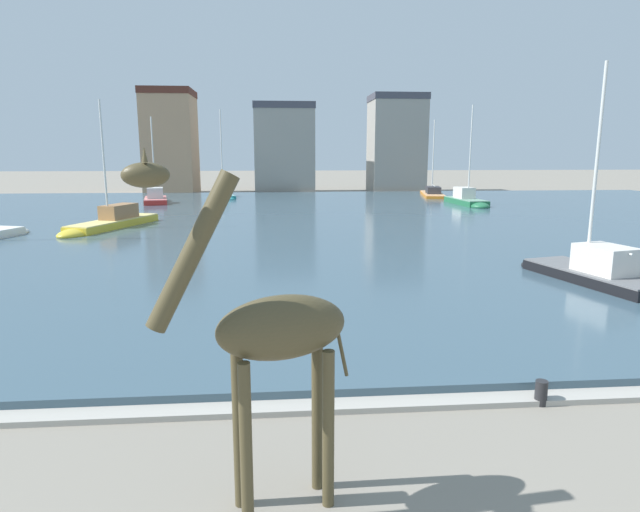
# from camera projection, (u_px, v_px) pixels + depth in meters

# --- Properties ---
(harbor_water) EXTENTS (84.83, 54.30, 0.29)m
(harbor_water) POSITION_uv_depth(u_px,v_px,m) (308.00, 222.00, 37.13)
(harbor_water) COLOR #3D5666
(harbor_water) RESTS_ON ground
(quay_edge_coping) EXTENTS (84.83, 0.50, 0.12)m
(quay_edge_coping) POSITION_uv_depth(u_px,v_px,m) (394.00, 404.00, 10.34)
(quay_edge_coping) COLOR #ADA89E
(quay_edge_coping) RESTS_ON ground
(giraffe_statue) EXTENTS (2.78, 1.22, 4.94)m
(giraffe_statue) POSITION_uv_depth(u_px,v_px,m) (271.00, 336.00, 6.95)
(giraffe_statue) COLOR #4C4228
(giraffe_statue) RESTS_ON ground
(sailboat_yellow) EXTENTS (4.35, 8.60, 8.02)m
(sailboat_yellow) POSITION_uv_depth(u_px,v_px,m) (109.00, 224.00, 32.89)
(sailboat_yellow) COLOR gold
(sailboat_yellow) RESTS_ON ground
(sailboat_red) EXTENTS (3.15, 6.56, 8.16)m
(sailboat_red) POSITION_uv_depth(u_px,v_px,m) (156.00, 199.00, 49.86)
(sailboat_red) COLOR red
(sailboat_red) RESTS_ON ground
(sailboat_teal) EXTENTS (3.46, 7.56, 9.24)m
(sailboat_teal) POSITION_uv_depth(u_px,v_px,m) (223.00, 195.00, 55.64)
(sailboat_teal) COLOR teal
(sailboat_teal) RESTS_ON ground
(sailboat_orange) EXTENTS (3.65, 9.69, 8.38)m
(sailboat_orange) POSITION_uv_depth(u_px,v_px,m) (432.00, 194.00, 58.16)
(sailboat_orange) COLOR orange
(sailboat_orange) RESTS_ON ground
(sailboat_black) EXTENTS (3.24, 6.39, 7.99)m
(sailboat_black) POSITION_uv_depth(u_px,v_px,m) (587.00, 272.00, 19.51)
(sailboat_black) COLOR black
(sailboat_black) RESTS_ON ground
(sailboat_green) EXTENTS (2.18, 7.02, 9.01)m
(sailboat_green) POSITION_uv_depth(u_px,v_px,m) (468.00, 201.00, 47.75)
(sailboat_green) COLOR #236B42
(sailboat_green) RESTS_ON ground
(mooring_bollard) EXTENTS (0.24, 0.24, 0.50)m
(mooring_bollard) POSITION_uv_depth(u_px,v_px,m) (541.00, 393.00, 10.40)
(mooring_bollard) COLOR #232326
(mooring_bollard) RESTS_ON ground
(townhouse_corner_house) EXTENTS (5.90, 6.99, 12.33)m
(townhouse_corner_house) POSITION_uv_depth(u_px,v_px,m) (171.00, 142.00, 64.16)
(townhouse_corner_house) COLOR tan
(townhouse_corner_house) RESTS_ON ground
(townhouse_tall_gabled) EXTENTS (7.45, 6.24, 10.89)m
(townhouse_tall_gabled) POSITION_uv_depth(u_px,v_px,m) (284.00, 148.00, 66.22)
(townhouse_tall_gabled) COLOR gray
(townhouse_tall_gabled) RESTS_ON ground
(townhouse_narrow_midrow) EXTENTS (6.75, 6.09, 12.04)m
(townhouse_narrow_midrow) POSITION_uv_depth(u_px,v_px,m) (396.00, 144.00, 67.12)
(townhouse_narrow_midrow) COLOR gray
(townhouse_narrow_midrow) RESTS_ON ground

